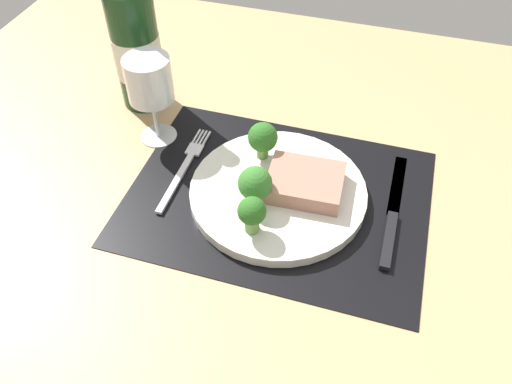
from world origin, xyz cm
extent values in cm
cube|color=tan|center=(0.00, 0.00, -1.50)|extent=(140.00, 110.00, 3.00)
cube|color=black|center=(0.00, 0.00, 0.15)|extent=(44.11, 33.10, 0.30)
cylinder|color=silver|center=(0.00, 0.00, 1.10)|extent=(26.17, 26.17, 1.60)
cube|color=tan|center=(3.71, 1.05, 3.24)|extent=(11.30, 9.34, 2.68)
cylinder|color=#6B994C|center=(-4.18, 6.11, 2.86)|extent=(1.77, 1.77, 1.92)
sphere|color=#2D6B23|center=(-4.18, 6.11, 5.76)|extent=(4.57, 4.57, 4.57)
cylinder|color=#5B8942|center=(-2.56, -3.25, 2.62)|extent=(1.58, 1.58, 1.44)
sphere|color=#387A2D|center=(-2.56, -3.25, 5.41)|extent=(4.88, 4.88, 4.88)
cylinder|color=#6B994C|center=(-1.39, -8.53, 2.99)|extent=(2.00, 2.00, 2.17)
sphere|color=#2D6B23|center=(-1.39, -8.53, 5.73)|extent=(3.90, 3.90, 3.90)
cube|color=silver|center=(-15.60, -2.00, 0.55)|extent=(1.00, 13.00, 0.50)
cube|color=silver|center=(-15.60, 5.80, 0.55)|extent=(2.40, 2.60, 0.40)
cube|color=silver|center=(-16.50, 8.90, 0.55)|extent=(0.30, 3.60, 0.35)
cube|color=silver|center=(-15.90, 8.90, 0.55)|extent=(0.30, 3.60, 0.35)
cube|color=silver|center=(-15.30, 8.90, 0.55)|extent=(0.30, 3.60, 0.35)
cube|color=silver|center=(-14.70, 8.90, 0.55)|extent=(0.30, 3.60, 0.35)
cube|color=black|center=(16.86, -3.90, 0.70)|extent=(1.40, 10.00, 0.80)
cube|color=silver|center=(16.86, 7.60, 0.45)|extent=(1.80, 13.00, 0.30)
cylinder|color=#143819|center=(-29.20, 16.35, 10.46)|extent=(7.91, 7.91, 20.92)
cylinder|color=silver|center=(-29.20, 16.35, 9.41)|extent=(8.07, 8.07, 7.32)
cylinder|color=silver|center=(-22.86, 7.76, 0.20)|extent=(6.10, 6.10, 0.40)
cylinder|color=silver|center=(-22.86, 7.76, 4.09)|extent=(0.80, 0.80, 7.37)
cylinder|color=silver|center=(-22.86, 7.76, 11.33)|extent=(7.21, 7.21, 7.12)
cylinder|color=tan|center=(-22.86, 7.76, 8.95)|extent=(6.34, 6.34, 2.36)
camera|label=1|loc=(12.13, -51.34, 56.93)|focal=36.34mm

